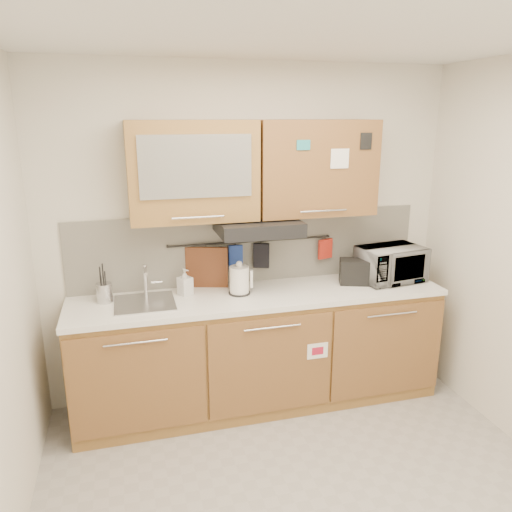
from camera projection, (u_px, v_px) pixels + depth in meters
floor at (314, 510)px, 2.90m from camera, size 3.20×3.20×0.00m
ceiling at (333, 23)px, 2.19m from camera, size 3.20×3.20×0.00m
wall_back at (250, 235)px, 3.93m from camera, size 3.20×0.00×3.20m
base_cabinet at (260, 355)px, 3.89m from camera, size 2.80×0.64×0.88m
countertop at (260, 296)px, 3.76m from camera, size 2.82×0.62×0.04m
backsplash at (250, 248)px, 3.95m from camera, size 2.80×0.02×0.56m
upper_cabinets at (255, 169)px, 3.62m from camera, size 1.82×0.37×0.70m
range_hood at (258, 227)px, 3.67m from camera, size 0.60×0.46×0.10m
sink at (145, 302)px, 3.55m from camera, size 0.42×0.40×0.26m
utensil_rail at (251, 241)px, 3.90m from camera, size 1.30×0.02×0.02m
utensil_crock at (104, 292)px, 3.56m from camera, size 0.12×0.12×0.28m
kettle at (240, 281)px, 3.72m from camera, size 0.19×0.17×0.25m
toaster at (356, 271)px, 3.94m from camera, size 0.29×0.23×0.20m
microwave at (391, 264)px, 4.00m from camera, size 0.55×0.41×0.28m
soap_bottle at (185, 282)px, 3.70m from camera, size 0.12×0.12×0.20m
cutting_board at (207, 272)px, 3.86m from camera, size 0.32×0.12×0.40m
oven_mitt at (236, 257)px, 3.88m from camera, size 0.11×0.03×0.18m
dark_pouch at (261, 256)px, 3.94m from camera, size 0.13×0.08×0.20m
pot_holder at (325, 249)px, 4.07m from camera, size 0.13×0.06×0.16m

